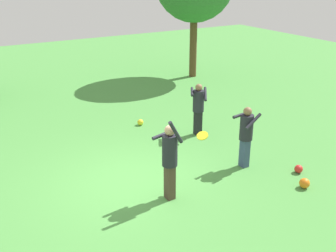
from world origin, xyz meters
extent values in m
plane|color=#4C9342|center=(0.00, 0.00, 0.00)|extent=(40.00, 40.00, 0.00)
cube|color=#4C382D|center=(0.39, -1.06, 0.42)|extent=(0.19, 0.22, 0.83)
cylinder|color=#23232D|center=(0.39, -1.06, 1.19)|extent=(0.34, 0.34, 0.72)
sphere|color=tan|center=(0.39, -1.06, 1.66)|extent=(0.23, 0.23, 0.23)
cylinder|color=#23232D|center=(0.37, -0.86, 1.51)|extent=(0.62, 0.16, 0.13)
cylinder|color=#23232D|center=(0.42, -1.26, 1.68)|extent=(0.39, 0.13, 0.57)
cube|color=#38476B|center=(2.87, -0.70, 0.38)|extent=(0.19, 0.22, 0.77)
cylinder|color=#23232D|center=(2.87, -0.70, 1.10)|extent=(0.34, 0.34, 0.67)
sphere|color=#8C6647|center=(2.87, -0.70, 1.53)|extent=(0.22, 0.22, 0.22)
cylinder|color=#23232D|center=(2.90, -0.90, 1.32)|extent=(0.54, 0.16, 0.34)
cylinder|color=#23232D|center=(2.84, -0.50, 1.38)|extent=(0.57, 0.17, 0.08)
cube|color=black|center=(3.04, 1.70, 0.38)|extent=(0.19, 0.22, 0.76)
cylinder|color=#23232D|center=(3.04, 1.70, 1.09)|extent=(0.34, 0.34, 0.66)
sphere|color=#8C6647|center=(3.04, 1.70, 1.51)|extent=(0.21, 0.21, 0.21)
cylinder|color=#23232D|center=(3.21, 1.59, 1.31)|extent=(0.36, 0.50, 0.32)
cylinder|color=#23232D|center=(2.87, 1.81, 1.38)|extent=(0.37, 0.52, 0.15)
cylinder|color=yellow|center=(1.34, -0.94, 1.29)|extent=(0.34, 0.35, 0.14)
sphere|color=yellow|center=(1.85, 3.28, 0.10)|extent=(0.20, 0.20, 0.20)
sphere|color=orange|center=(3.37, -2.29, 0.12)|extent=(0.25, 0.25, 0.25)
sphere|color=red|center=(3.83, -1.69, 0.11)|extent=(0.21, 0.21, 0.21)
cylinder|color=brown|center=(6.80, 7.62, 1.58)|extent=(0.33, 0.33, 3.17)
camera|label=1|loc=(-3.70, -7.94, 4.97)|focal=43.66mm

